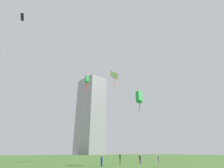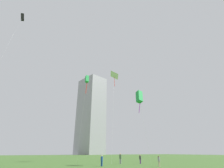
% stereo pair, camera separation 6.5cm
% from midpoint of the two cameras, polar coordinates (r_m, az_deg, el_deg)
% --- Properties ---
extents(person_standing_0, '(0.36, 0.36, 1.63)m').
position_cam_midpoint_polar(person_standing_0, '(36.12, 9.67, -23.81)').
color(person_standing_0, '#593372').
rests_on(person_standing_0, ground).
extents(person_standing_2, '(0.42, 0.42, 1.88)m').
position_cam_midpoint_polar(person_standing_2, '(35.39, 2.94, -23.87)').
color(person_standing_2, gray).
rests_on(person_standing_2, ground).
extents(person_standing_3, '(0.37, 0.37, 1.64)m').
position_cam_midpoint_polar(person_standing_3, '(29.62, -3.45, -24.44)').
color(person_standing_3, '#1E478C').
rests_on(person_standing_3, ground).
extents(person_standing_4, '(0.35, 0.35, 1.57)m').
position_cam_midpoint_polar(person_standing_4, '(29.33, 15.80, -23.82)').
color(person_standing_4, tan).
rests_on(person_standing_4, ground).
extents(kite_flying_0, '(3.79, 2.44, 13.29)m').
position_cam_midpoint_polar(kite_flying_0, '(32.57, 9.35, -4.38)').
color(kite_flying_0, silver).
rests_on(kite_flying_0, ground).
extents(kite_flying_1, '(0.83, 4.91, 14.65)m').
position_cam_midpoint_polar(kite_flying_1, '(29.47, -8.50, 1.43)').
color(kite_flying_1, silver).
rests_on(kite_flying_1, ground).
extents(kite_flying_2, '(3.76, 8.04, 34.38)m').
position_cam_midpoint_polar(kite_flying_2, '(50.16, -28.28, 19.41)').
color(kite_flying_2, silver).
rests_on(kite_flying_2, ground).
extents(kite_flying_3, '(6.02, 8.08, 22.66)m').
position_cam_midpoint_polar(kite_flying_3, '(46.69, 0.87, 2.81)').
color(kite_flying_3, silver).
rests_on(kite_flying_3, ground).
extents(distant_highrise_1, '(24.21, 29.24, 73.03)m').
position_cam_midpoint_polar(distant_highrise_1, '(167.54, -7.23, -10.24)').
color(distant_highrise_1, '#939399').
rests_on(distant_highrise_1, ground).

